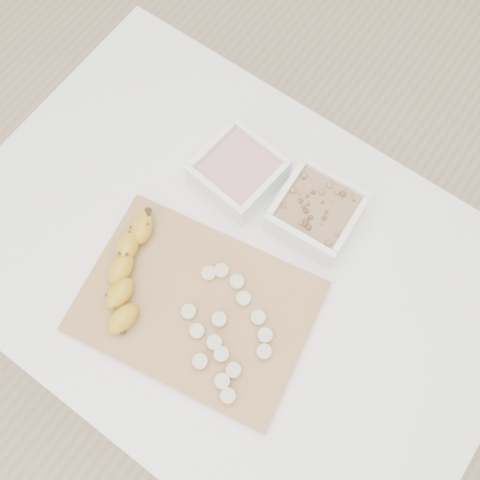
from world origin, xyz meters
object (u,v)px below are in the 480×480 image
Objects in this scene: table at (231,278)px; banana at (128,274)px; cutting_board at (196,306)px; bowl_granola at (316,212)px; bowl_yogurt at (238,172)px.

banana reaches higher than table.
banana is at bearing -167.61° from cutting_board.
table is at bearing 89.43° from cutting_board.
cutting_board is 1.81× the size of banana.
table is 6.79× the size of bowl_granola.
bowl_yogurt reaches higher than banana.
bowl_yogurt is 0.39× the size of cutting_board.
bowl_yogurt reaches higher than cutting_board.
bowl_granola is 0.69× the size of banana.
bowl_granola reaches higher than banana.
bowl_yogurt is at bearing 120.71° from table.
bowl_granola is at bearing 73.74° from cutting_board.
table is 0.22m from banana.
bowl_granola is (0.07, 0.16, 0.13)m from table.
banana is at bearing -135.08° from table.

